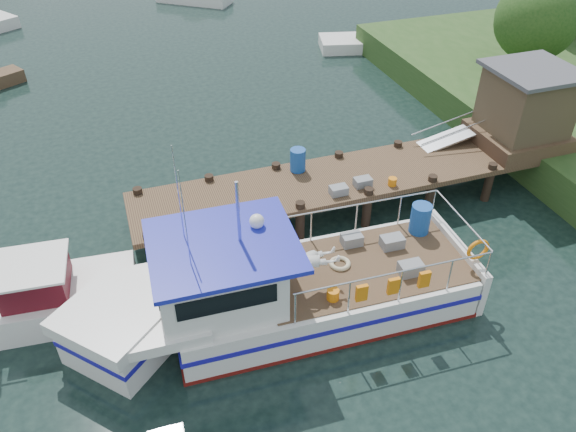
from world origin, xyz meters
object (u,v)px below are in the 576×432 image
object	(u,v)px
lobster_boat	(272,291)
moored_c	(375,42)
dock	(465,134)
work_boat	(11,303)

from	to	relation	value
lobster_boat	moored_c	bearing A→B (deg)	58.92
lobster_boat	dock	bearing A→B (deg)	28.69
work_boat	dock	bearing A→B (deg)	12.07
dock	work_boat	distance (m)	16.35
lobster_boat	moored_c	size ratio (longest dim) A/B	1.75
dock	moored_c	distance (m)	15.33
work_boat	moored_c	distance (m)	26.01
lobster_boat	moored_c	xyz separation A→B (m)	(12.70, 19.21, -0.67)
lobster_boat	moored_c	distance (m)	23.04
moored_c	dock	bearing A→B (deg)	-79.70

